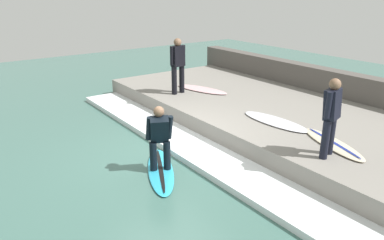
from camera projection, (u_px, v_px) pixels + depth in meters
name	position (u px, v px, depth m)	size (l,w,h in m)	color
ground_plane	(168.00, 155.00, 8.43)	(28.00, 28.00, 0.00)	#426B60
concrete_ledge	(271.00, 116.00, 10.17)	(4.40, 10.76, 0.53)	gray
back_wall	(328.00, 89.00, 11.40)	(0.50, 11.29, 1.24)	#544F49
wave_foam_crest	(189.00, 146.00, 8.72)	(1.08, 10.22, 0.14)	white
surfboard_riding	(161.00, 170.00, 7.66)	(1.40, 2.08, 0.07)	#2DADD1
surfer_riding	(160.00, 135.00, 7.40)	(0.50, 0.52, 1.35)	black
surfer_waiting_near	(178.00, 63.00, 11.02)	(0.55, 0.29, 1.65)	black
surfboard_waiting_near	(202.00, 89.00, 11.66)	(1.07, 1.92, 0.06)	beige
surfer_waiting_far	(331.00, 114.00, 6.88)	(0.51, 0.33, 1.52)	black
surfboard_waiting_far	(333.00, 144.00, 7.64)	(1.03, 1.87, 0.07)	beige
surfboard_spare	(275.00, 121.00, 8.90)	(0.68, 1.89, 0.06)	silver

